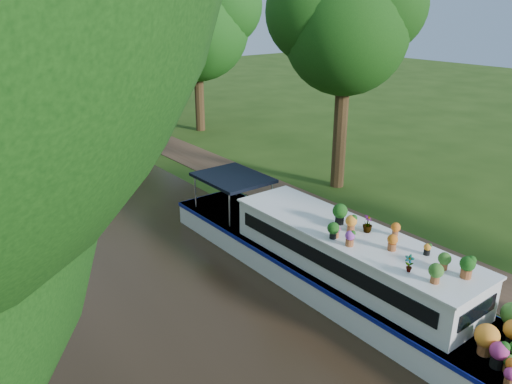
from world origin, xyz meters
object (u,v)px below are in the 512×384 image
object	(u,v)px
plant_boat	(349,268)
pedestrian_pink	(96,108)
pedestrian_dark	(138,119)
second_boat	(91,133)

from	to	relation	value
plant_boat	pedestrian_pink	world-z (taller)	plant_boat
plant_boat	pedestrian_dark	size ratio (longest dim) A/B	8.53
pedestrian_dark	plant_boat	bearing A→B (deg)	-131.01
second_boat	pedestrian_dark	world-z (taller)	pedestrian_dark
plant_boat	pedestrian_pink	distance (m)	24.60
plant_boat	pedestrian_pink	bearing A→B (deg)	83.58
second_boat	pedestrian_pink	distance (m)	5.37
second_boat	pedestrian_pink	xyz separation A→B (m)	(2.25, 4.87, 0.32)
plant_boat	second_boat	size ratio (longest dim) A/B	2.02
pedestrian_pink	pedestrian_dark	world-z (taller)	pedestrian_dark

